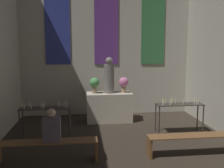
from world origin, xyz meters
name	(u,v)px	position (x,y,z in m)	size (l,w,h in m)	color
wall_back	(106,34)	(0.00, 11.05, 2.92)	(6.32, 0.16, 5.77)	#B2AD9E
altar	(109,107)	(0.00, 10.05, 0.48)	(1.48, 0.70, 0.96)	#BCB29E
statue	(109,77)	(0.00, 10.05, 1.49)	(0.34, 0.34, 1.18)	slate
flower_vase_left	(94,84)	(-0.48, 10.05, 1.27)	(0.32, 0.32, 0.51)	#937A5B
flower_vase_right	(124,83)	(0.48, 10.05, 1.27)	(0.32, 0.32, 0.51)	#937A5B
candle_rack_left	(45,112)	(-1.88, 8.65, 0.73)	(1.34, 0.41, 1.05)	#332D28
candle_rack_right	(179,108)	(1.86, 8.65, 0.73)	(1.34, 0.41, 1.03)	#332D28
pew_back_left	(48,147)	(-1.62, 7.17, 0.34)	(2.12, 0.36, 0.47)	brown
pew_back_right	(193,140)	(1.62, 7.17, 0.34)	(2.12, 0.36, 0.47)	brown
person_seated	(52,127)	(-1.52, 7.17, 0.77)	(0.36, 0.24, 0.71)	#564C56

